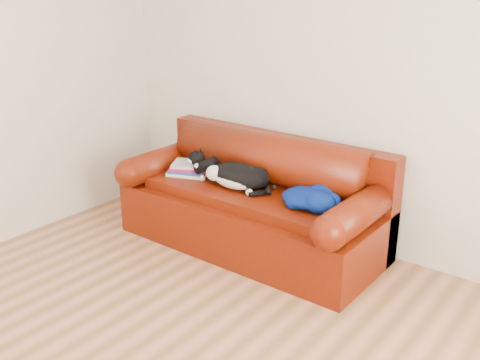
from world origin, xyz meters
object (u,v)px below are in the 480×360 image
at_px(sofa_base, 251,218).
at_px(cat, 237,176).
at_px(book_stack, 190,168).
at_px(blanket, 310,197).

relative_size(sofa_base, cat, 2.94).
relative_size(sofa_base, book_stack, 5.32).
xyz_separation_m(book_stack, blanket, (1.15, 0.01, 0.01)).
bearing_deg(blanket, cat, -176.17).
relative_size(sofa_base, blanket, 4.43).
xyz_separation_m(sofa_base, blanket, (0.55, -0.03, 0.33)).
distance_m(sofa_base, blanket, 0.64).
bearing_deg(blanket, sofa_base, 176.69).
bearing_deg(cat, blanket, -11.30).
bearing_deg(sofa_base, blanket, -3.31).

